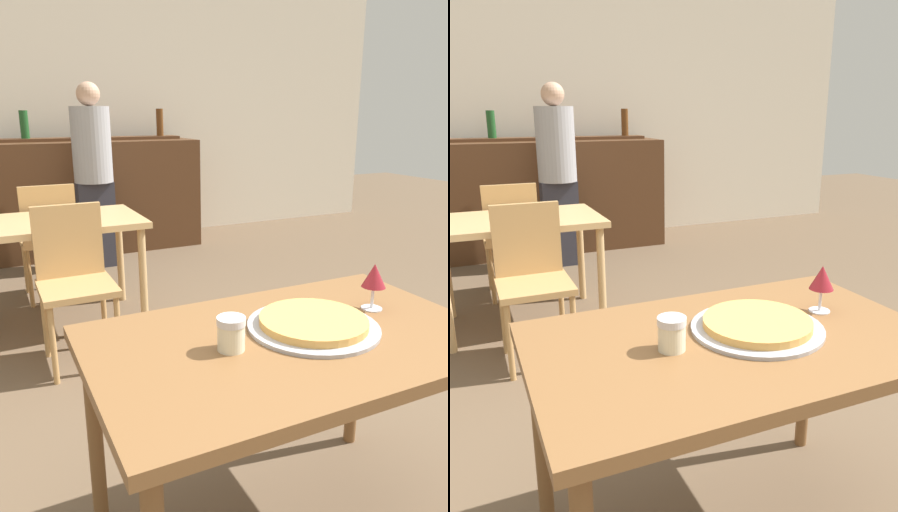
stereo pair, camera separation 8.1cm
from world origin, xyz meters
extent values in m
cube|color=silver|center=(0.00, 4.48, 1.40)|extent=(8.00, 0.05, 2.80)
cube|color=brown|center=(0.00, 0.00, 0.72)|extent=(1.20, 0.75, 0.04)
cylinder|color=brown|center=(-0.54, 0.31, 0.35)|extent=(0.05, 0.05, 0.70)
cylinder|color=brown|center=(0.54, 0.31, 0.35)|extent=(0.05, 0.05, 0.70)
cube|color=tan|center=(-0.37, 2.14, 0.71)|extent=(1.05, 0.70, 0.04)
cylinder|color=tan|center=(0.09, 1.84, 0.34)|extent=(0.05, 0.05, 0.69)
cylinder|color=tan|center=(0.09, 2.43, 0.34)|extent=(0.05, 0.05, 0.69)
cube|color=#4C2D19|center=(0.00, 3.97, 0.56)|extent=(2.60, 0.56, 1.11)
cube|color=#4C2D19|center=(0.00, 4.11, 1.13)|extent=(2.39, 0.24, 0.03)
cylinder|color=#1E5123|center=(-0.34, 4.11, 1.27)|extent=(0.08, 0.08, 0.26)
cylinder|color=maroon|center=(0.34, 4.11, 1.29)|extent=(0.09, 0.09, 0.30)
cylinder|color=#5B3314|center=(1.02, 4.11, 1.28)|extent=(0.07, 0.07, 0.28)
cube|color=tan|center=(-0.37, 1.53, 0.45)|extent=(0.40, 0.40, 0.04)
cube|color=tan|center=(-0.37, 1.72, 0.68)|extent=(0.38, 0.04, 0.42)
cylinder|color=tan|center=(-0.54, 1.36, 0.22)|extent=(0.03, 0.03, 0.44)
cylinder|color=tan|center=(-0.20, 1.36, 0.22)|extent=(0.03, 0.03, 0.44)
cylinder|color=tan|center=(-0.54, 1.70, 0.22)|extent=(0.03, 0.03, 0.44)
cylinder|color=tan|center=(-0.20, 1.70, 0.22)|extent=(0.03, 0.03, 0.44)
cube|color=tan|center=(-0.37, 2.74, 0.45)|extent=(0.40, 0.40, 0.04)
cube|color=tan|center=(-0.37, 2.55, 0.68)|extent=(0.38, 0.04, 0.42)
cylinder|color=tan|center=(-0.20, 2.91, 0.22)|extent=(0.03, 0.03, 0.44)
cylinder|color=tan|center=(-0.54, 2.91, 0.22)|extent=(0.03, 0.03, 0.44)
cylinder|color=tan|center=(-0.20, 2.57, 0.22)|extent=(0.03, 0.03, 0.44)
cylinder|color=tan|center=(-0.54, 2.57, 0.22)|extent=(0.03, 0.03, 0.44)
cylinder|color=#A3A3A8|center=(0.09, 0.02, 0.75)|extent=(0.41, 0.41, 0.01)
cylinder|color=gold|center=(0.09, 0.02, 0.76)|extent=(0.33, 0.33, 0.02)
cylinder|color=beige|center=(-0.20, 0.00, 0.78)|extent=(0.08, 0.08, 0.08)
cylinder|color=silver|center=(-0.20, 0.00, 0.83)|extent=(0.08, 0.08, 0.02)
cube|color=#2D2D38|center=(0.14, 3.39, 0.39)|extent=(0.32, 0.18, 0.78)
cylinder|color=#9E9EA3|center=(0.14, 3.39, 1.11)|extent=(0.34, 0.34, 0.65)
sphere|color=tan|center=(0.14, 3.39, 1.53)|extent=(0.20, 0.20, 0.20)
cylinder|color=silver|center=(0.36, 0.06, 0.74)|extent=(0.07, 0.07, 0.00)
cylinder|color=silver|center=(0.36, 0.06, 0.78)|extent=(0.01, 0.01, 0.07)
cone|color=maroon|center=(0.36, 0.06, 0.86)|extent=(0.08, 0.08, 0.08)
camera|label=1|loc=(-0.77, -1.13, 1.38)|focal=35.00mm
camera|label=2|loc=(-0.70, -1.17, 1.38)|focal=35.00mm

